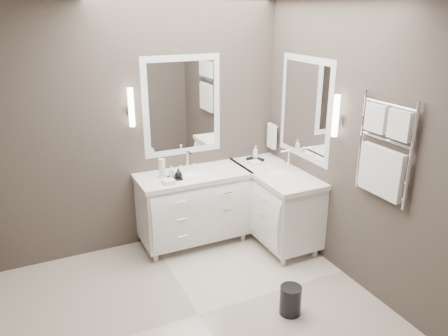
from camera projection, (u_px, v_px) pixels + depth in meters
name	position (u px, v px, depth m)	size (l,w,h in m)	color
floor	(199.00, 315.00, 3.87)	(3.20, 3.00, 0.01)	beige
wall_back	(143.00, 128.00, 4.68)	(3.20, 0.01, 2.70)	#443B36
wall_front	(311.00, 269.00, 2.13)	(3.20, 0.01, 2.70)	#443B36
wall_right	(356.00, 146.00, 4.06)	(0.01, 3.00, 2.70)	#443B36
vanity_back	(194.00, 204.00, 4.92)	(1.24, 0.59, 0.97)	white
vanity_right	(275.00, 201.00, 5.00)	(0.59, 1.24, 0.97)	white
mirror_back	(182.00, 106.00, 4.78)	(0.90, 0.02, 1.10)	white
mirror_right	(305.00, 109.00, 4.66)	(0.02, 0.90, 1.10)	white
sconce_back	(131.00, 108.00, 4.48)	(0.06, 0.06, 0.40)	white
sconce_right	(336.00, 117.00, 4.13)	(0.06, 0.06, 0.40)	white
towel_bar_corner	(272.00, 136.00, 5.26)	(0.03, 0.22, 0.30)	white
towel_ladder	(384.00, 155.00, 3.68)	(0.06, 0.58, 0.90)	white
waste_bin	(290.00, 300.00, 3.85)	(0.19, 0.19, 0.27)	black
amenity_tray_back	(175.00, 178.00, 4.64)	(0.16, 0.12, 0.02)	black
amenity_tray_right	(255.00, 159.00, 5.20)	(0.13, 0.18, 0.03)	black
water_bottle	(162.00, 168.00, 4.67)	(0.07, 0.07, 0.20)	silver
soap_bottle_a	(171.00, 171.00, 4.62)	(0.05, 0.06, 0.12)	white
soap_bottle_b	(178.00, 173.00, 4.60)	(0.08, 0.08, 0.10)	black
soap_bottle_c	(255.00, 152.00, 5.17)	(0.06, 0.06, 0.16)	white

